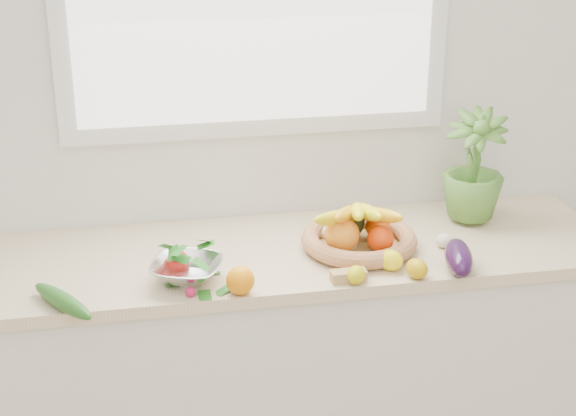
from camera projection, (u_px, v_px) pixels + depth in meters
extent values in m
cube|color=white|center=(255.00, 91.00, 2.95)|extent=(4.50, 0.02, 2.70)
cube|color=silver|center=(273.00, 373.00, 3.03)|extent=(2.20, 0.58, 0.86)
cube|color=beige|center=(272.00, 255.00, 2.86)|extent=(2.24, 0.62, 0.04)
sphere|color=orange|center=(240.00, 280.00, 2.56)|extent=(0.11, 0.11, 0.08)
ellipsoid|color=#CEA00B|center=(417.00, 269.00, 2.66)|extent=(0.08, 0.09, 0.06)
ellipsoid|color=#CFC70B|center=(356.00, 275.00, 2.62)|extent=(0.08, 0.09, 0.06)
ellipsoid|color=yellow|center=(390.00, 260.00, 2.71)|extent=(0.10, 0.10, 0.07)
sphere|color=red|center=(178.00, 261.00, 2.69)|extent=(0.08, 0.08, 0.07)
cube|color=tan|center=(349.00, 276.00, 2.64)|extent=(0.11, 0.05, 0.03)
ellipsoid|color=beige|center=(444.00, 241.00, 2.86)|extent=(0.07, 0.07, 0.05)
ellipsoid|color=beige|center=(325.00, 233.00, 2.92)|extent=(0.07, 0.07, 0.04)
ellipsoid|color=silver|center=(349.00, 244.00, 2.83)|extent=(0.07, 0.07, 0.05)
ellipsoid|color=#270E33|center=(459.00, 258.00, 2.70)|extent=(0.13, 0.23, 0.09)
ellipsoid|color=#1F581A|center=(63.00, 301.00, 2.48)|extent=(0.20, 0.26, 0.05)
sphere|color=#C01846|center=(190.00, 292.00, 2.55)|extent=(0.04, 0.04, 0.03)
imported|color=#508630|center=(474.00, 165.00, 2.99)|extent=(0.28, 0.28, 0.38)
cylinder|color=tan|center=(359.00, 247.00, 2.86)|extent=(0.38, 0.38, 0.01)
torus|color=tan|center=(359.00, 239.00, 2.85)|extent=(0.45, 0.45, 0.06)
sphere|color=orange|center=(342.00, 235.00, 2.79)|extent=(0.14, 0.14, 0.11)
sphere|color=#F63E07|center=(380.00, 239.00, 2.80)|extent=(0.10, 0.10, 0.09)
sphere|color=#F45907|center=(378.00, 227.00, 2.89)|extent=(0.10, 0.10, 0.08)
ellipsoid|color=#243015|center=(351.00, 221.00, 2.89)|extent=(0.11, 0.11, 0.11)
ellipsoid|color=yellow|center=(338.00, 218.00, 2.79)|extent=(0.22, 0.19, 0.11)
ellipsoid|color=#F8AC14|center=(348.00, 213.00, 2.80)|extent=(0.17, 0.24, 0.11)
ellipsoid|color=#FFFA15|center=(358.00, 212.00, 2.80)|extent=(0.10, 0.25, 0.11)
ellipsoid|color=#FFF115|center=(367.00, 212.00, 2.81)|extent=(0.06, 0.25, 0.11)
ellipsoid|color=yellow|center=(377.00, 215.00, 2.81)|extent=(0.14, 0.25, 0.11)
cylinder|color=white|center=(187.00, 280.00, 2.64)|extent=(0.11, 0.11, 0.02)
imported|color=silver|center=(187.00, 270.00, 2.62)|extent=(0.27, 0.27, 0.05)
ellipsoid|color=#216018|center=(186.00, 257.00, 2.61)|extent=(0.20, 0.20, 0.07)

